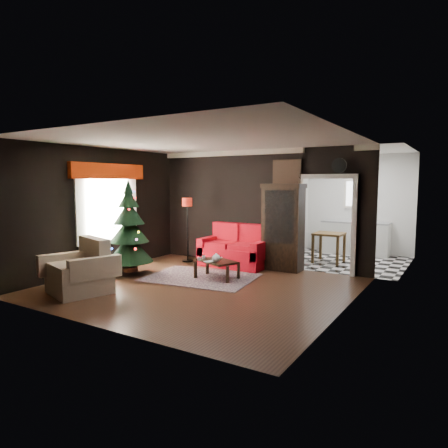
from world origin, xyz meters
The scene contains 26 objects.
floor centered at (0.00, 0.00, 0.00)m, with size 5.50×5.50×0.00m, color black.
ceiling centered at (0.00, 0.00, 2.80)m, with size 5.50×5.50×0.00m, color white.
wall_back centered at (0.00, 2.50, 1.40)m, with size 5.50×5.50×0.00m, color black.
wall_front centered at (0.00, -2.50, 1.40)m, with size 5.50×5.50×0.00m, color black.
wall_left centered at (-2.75, 0.00, 1.40)m, with size 5.50×5.50×0.00m, color black.
wall_right centered at (2.75, 0.00, 1.40)m, with size 5.50×5.50×0.00m, color black.
doorway centered at (1.70, 2.50, 1.05)m, with size 1.10×0.10×2.10m, color white, non-canonical shape.
left_window centered at (-2.71, 0.20, 1.45)m, with size 0.05×1.60×1.40m, color white.
valance centered at (-2.63, 0.20, 2.27)m, with size 0.12×2.10×0.35m, color #982204.
kitchen_floor centered at (1.70, 4.00, 0.00)m, with size 3.00×3.00×0.00m, color silver.
kitchen_window centered at (1.70, 5.45, 1.70)m, with size 0.70×0.06×0.70m, color white.
rug centered at (-0.42, 0.64, 0.01)m, with size 2.24×1.63×0.01m, color #422835.
loveseat centered at (-0.40, 2.05, 0.50)m, with size 1.70×0.90×1.00m, color maroon, non-canonical shape.
curio_cabinet centered at (0.75, 2.27, 0.95)m, with size 0.90×0.45×1.90m, color black, non-canonical shape.
floor_lamp centered at (-1.64, 1.82, 0.83)m, with size 0.27×0.27×1.61m, color black, non-canonical shape.
christmas_tree centered at (-1.92, 0.08, 1.05)m, with size 1.02×1.02×1.94m, color black, non-canonical shape.
armchair centered at (-1.66, -1.46, 0.46)m, with size 1.01×1.01×1.03m, color tan, non-canonical shape.
coffee_table centered at (-0.08, 0.74, 0.20)m, with size 0.86×0.51×0.39m, color black, non-canonical shape.
teapot centered at (0.04, 0.54, 0.49)m, with size 0.19×0.19×0.18m, color white, non-canonical shape.
cup_a centered at (-0.42, 0.76, 0.43)m, with size 0.07×0.07×0.06m, color white.
cup_b centered at (-0.39, 0.54, 0.43)m, with size 0.07×0.07×0.06m, color white.
book centered at (-0.19, 0.54, 0.50)m, with size 0.15×0.02×0.21m, color tan.
wall_clock centered at (1.95, 2.45, 2.38)m, with size 0.32×0.32×0.06m, color silver.
painting centered at (0.75, 2.46, 2.25)m, with size 0.62×0.05×0.52m, color #BC7449.
kitchen_counter centered at (1.70, 5.20, 0.45)m, with size 1.80×0.60×0.90m, color silver.
kitchen_table centered at (1.40, 3.70, 0.38)m, with size 0.70×0.70×0.75m, color #583318, non-canonical shape.
Camera 1 is at (4.32, -6.18, 2.02)m, focal length 31.91 mm.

